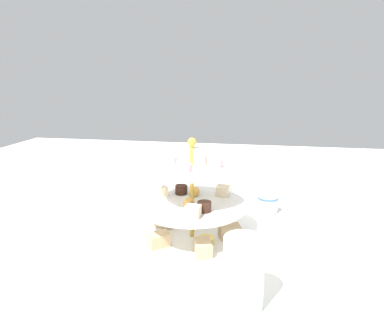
{
  "coord_description": "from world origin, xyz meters",
  "views": [
    {
      "loc": [
        0.13,
        -0.73,
        0.38
      ],
      "look_at": [
        0.0,
        0.0,
        0.18
      ],
      "focal_mm": 32.26,
      "sensor_mm": 36.0,
      "label": 1
    }
  ],
  "objects": [
    {
      "name": "butter_knife_left",
      "position": [
        -0.24,
        -0.19,
        0.0
      ],
      "size": [
        0.09,
        0.16,
        0.0
      ],
      "primitive_type": "cube",
      "rotation": [
        0.0,
        0.0,
        5.19
      ],
      "color": "silver",
      "rests_on": "ground_plane"
    },
    {
      "name": "teacup_with_saucer",
      "position": [
        0.18,
        0.2,
        0.02
      ],
      "size": [
        0.09,
        0.09,
        0.05
      ],
      "color": "white",
      "rests_on": "ground_plane"
    },
    {
      "name": "tiered_serving_stand",
      "position": [
        0.0,
        -0.0,
        0.07
      ],
      "size": [
        0.3,
        0.3,
        0.25
      ],
      "color": "white",
      "rests_on": "ground_plane"
    },
    {
      "name": "water_glass_tall_right",
      "position": [
        0.12,
        -0.23,
        0.06
      ],
      "size": [
        0.07,
        0.07,
        0.13
      ],
      "primitive_type": "cylinder",
      "color": "silver",
      "rests_on": "ground_plane"
    },
    {
      "name": "ground_plane",
      "position": [
        0.0,
        0.0,
        0.0
      ],
      "size": [
        2.4,
        2.4,
        0.0
      ],
      "primitive_type": "plane",
      "color": "white"
    },
    {
      "name": "butter_knife_right",
      "position": [
        0.31,
        0.01,
        0.0
      ],
      "size": [
        0.04,
        0.17,
        0.0
      ],
      "primitive_type": "cube",
      "rotation": [
        0.0,
        0.0,
        8.02
      ],
      "color": "silver",
      "rests_on": "ground_plane"
    },
    {
      "name": "water_glass_short_left",
      "position": [
        0.05,
        0.25,
        0.04
      ],
      "size": [
        0.06,
        0.06,
        0.08
      ],
      "primitive_type": "cylinder",
      "color": "silver",
      "rests_on": "ground_plane"
    }
  ]
}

